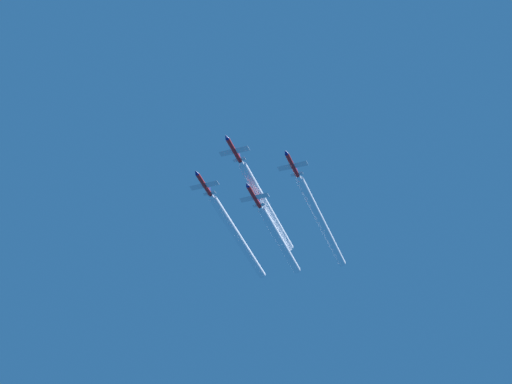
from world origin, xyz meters
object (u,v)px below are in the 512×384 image
at_px(jet_right_wingman, 203,184).
at_px(jet_slot, 253,196).
at_px(jet_lead, 233,149).
at_px(jet_left_wingman, 292,164).

xyz_separation_m(jet_right_wingman, jet_slot, (-11.47, -7.26, -1.65)).
height_order(jet_lead, jet_slot, jet_lead).
bearing_deg(jet_left_wingman, jet_lead, 33.53).
bearing_deg(jet_right_wingman, jet_left_wingman, -179.55).
bearing_deg(jet_slot, jet_left_wingman, 151.26).
bearing_deg(jet_left_wingman, jet_slot, -28.74).
distance_m(jet_lead, jet_slot, 16.07).
xyz_separation_m(jet_lead, jet_right_wingman, (11.45, -8.36, -2.16)).
bearing_deg(jet_lead, jet_right_wingman, -36.12).
distance_m(jet_left_wingman, jet_slot, 14.83).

